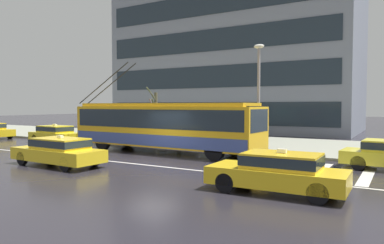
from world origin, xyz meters
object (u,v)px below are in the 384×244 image
object	(u,v)px
pedestrian_at_shelter	(179,130)
pedestrian_waiting_by_pole	(219,123)
street_lamp	(259,87)
bus_shelter	(184,115)
street_tree_bare	(155,113)
trolleybus	(163,125)
taxi_oncoming_near	(59,150)
pedestrian_approaching_curb	(246,120)
taxi_oncoming_far	(278,171)
taxi_queued_behind_bus	(56,133)
pedestrian_walking_past	(197,121)

from	to	relation	value
pedestrian_at_shelter	pedestrian_waiting_by_pole	bearing A→B (deg)	-10.22
street_lamp	bus_shelter	bearing A→B (deg)	170.73
street_tree_bare	trolleybus	bearing A→B (deg)	-49.18
taxi_oncoming_near	pedestrian_waiting_by_pole	distance (m)	9.28
bus_shelter	pedestrian_at_shelter	distance (m)	1.03
pedestrian_approaching_curb	pedestrian_waiting_by_pole	xyz separation A→B (m)	(-0.82, -2.22, -0.13)
trolleybus	taxi_oncoming_far	size ratio (longest dim) A/B	2.98
street_tree_bare	pedestrian_at_shelter	bearing A→B (deg)	-28.24
pedestrian_approaching_curb	street_tree_bare	bearing A→B (deg)	179.60
street_lamp	street_tree_bare	xyz separation A→B (m)	(-8.77, 2.16, -1.58)
trolleybus	taxi_oncoming_near	distance (m)	6.36
street_lamp	street_tree_bare	bearing A→B (deg)	166.19
bus_shelter	street_tree_bare	bearing A→B (deg)	158.98
taxi_oncoming_far	taxi_queued_behind_bus	xyz separation A→B (m)	(-18.31, 6.36, 0.00)
trolleybus	taxi_oncoming_far	xyz separation A→B (m)	(8.62, -6.06, -0.88)
taxi_queued_behind_bus	pedestrian_at_shelter	world-z (taller)	pedestrian_at_shelter
taxi_oncoming_near	bus_shelter	distance (m)	9.49
pedestrian_at_shelter	pedestrian_walking_past	bearing A→B (deg)	67.42
taxi_oncoming_near	street_tree_bare	world-z (taller)	street_tree_bare
taxi_oncoming_near	pedestrian_waiting_by_pole	bearing A→B (deg)	64.54
pedestrian_walking_past	street_lamp	size ratio (longest dim) A/B	0.32
taxi_oncoming_far	street_tree_bare	distance (m)	16.41
taxi_oncoming_far	pedestrian_walking_past	size ratio (longest dim) A/B	2.19
taxi_queued_behind_bus	street_tree_bare	distance (m)	7.31
trolleybus	taxi_oncoming_near	bearing A→B (deg)	-103.76
street_lamp	taxi_queued_behind_bus	bearing A→B (deg)	-172.10
trolleybus	pedestrian_at_shelter	world-z (taller)	trolleybus
trolleybus	pedestrian_approaching_curb	distance (m)	5.53
taxi_oncoming_near	street_tree_bare	xyz separation A→B (m)	(-2.37, 10.60, 1.46)
taxi_oncoming_far	street_tree_bare	size ratio (longest dim) A/B	1.09
pedestrian_walking_past	street_tree_bare	size ratio (longest dim) A/B	0.50
pedestrian_walking_past	street_tree_bare	xyz separation A→B (m)	(-3.72, 0.33, 0.47)
taxi_queued_behind_bus	trolleybus	bearing A→B (deg)	-1.79
taxi_oncoming_near	bus_shelter	world-z (taller)	bus_shelter
taxi_oncoming_far	pedestrian_waiting_by_pole	xyz separation A→B (m)	(-6.15, 8.27, 0.98)
taxi_queued_behind_bus	bus_shelter	xyz separation A→B (m)	(9.09, 2.92, 1.36)
pedestrian_walking_past	street_tree_bare	distance (m)	3.76
trolleybus	taxi_oncoming_far	world-z (taller)	trolleybus
pedestrian_at_shelter	pedestrian_approaching_curb	bearing A→B (deg)	22.25
pedestrian_approaching_curb	trolleybus	bearing A→B (deg)	-126.58
taxi_oncoming_far	taxi_oncoming_near	bearing A→B (deg)	-179.62
taxi_oncoming_near	pedestrian_at_shelter	bearing A→B (deg)	85.03
bus_shelter	pedestrian_walking_past	xyz separation A→B (m)	(0.44, 0.93, -0.37)
bus_shelter	taxi_queued_behind_bus	bearing A→B (deg)	-162.20
street_tree_bare	bus_shelter	bearing A→B (deg)	-21.02
taxi_queued_behind_bus	street_tree_bare	xyz separation A→B (m)	(5.82, 4.18, 1.46)
taxi_oncoming_far	pedestrian_approaching_curb	xyz separation A→B (m)	(-5.33, 10.49, 1.10)
taxi_oncoming_far	street_lamp	world-z (taller)	street_lamp
pedestrian_walking_past	pedestrian_waiting_by_pole	distance (m)	3.27
pedestrian_waiting_by_pole	street_tree_bare	xyz separation A→B (m)	(-6.34, 2.27, 0.49)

